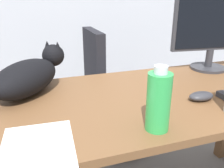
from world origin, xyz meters
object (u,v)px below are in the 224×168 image
at_px(water_bottle, 158,101).
at_px(office_chair, 112,99).
at_px(monitor, 214,30).
at_px(cat, 29,75).
at_px(computer_mouse, 201,96).

bearing_deg(water_bottle, office_chair, 80.41).
xyz_separation_m(office_chair, monitor, (0.44, -0.45, 0.56)).
bearing_deg(office_chair, cat, -138.48).
height_order(office_chair, water_bottle, water_bottle).
bearing_deg(computer_mouse, water_bottle, -153.45).
height_order(monitor, computer_mouse, monitor).
relative_size(cat, water_bottle, 2.24).
relative_size(cat, computer_mouse, 4.43).
relative_size(monitor, cat, 0.98).
relative_size(office_chair, computer_mouse, 8.24).
bearing_deg(cat, computer_mouse, -24.88).
height_order(monitor, water_bottle, monitor).
distance_m(office_chair, cat, 0.84).
relative_size(office_chair, water_bottle, 4.17).
bearing_deg(computer_mouse, cat, 155.12).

